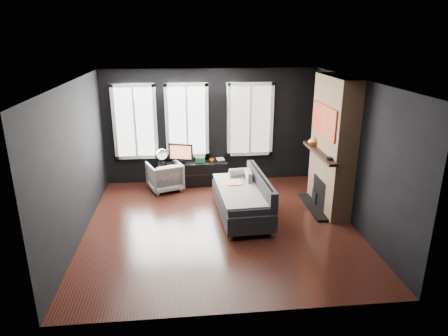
{
  "coord_description": "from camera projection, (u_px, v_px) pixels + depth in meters",
  "views": [
    {
      "loc": [
        -0.63,
        -6.77,
        3.48
      ],
      "look_at": [
        0.1,
        0.3,
        1.05
      ],
      "focal_mm": 32.0,
      "sensor_mm": 36.0,
      "label": 1
    }
  ],
  "objects": [
    {
      "name": "wall_back",
      "position": [
        210.0,
        126.0,
        9.48
      ],
      "size": [
        5.0,
        0.02,
        2.7
      ],
      "primitive_type": "cube",
      "color": "black",
      "rests_on": "ground"
    },
    {
      "name": "monitor",
      "position": [
        181.0,
        152.0,
        9.31
      ],
      "size": [
        0.6,
        0.28,
        0.52
      ],
      "primitive_type": null,
      "rotation": [
        0.0,
        0.0,
        -0.27
      ],
      "color": "black",
      "rests_on": "media_console"
    },
    {
      "name": "desk_fan",
      "position": [
        162.0,
        156.0,
        9.28
      ],
      "size": [
        0.32,
        0.32,
        0.36
      ],
      "primitive_type": null,
      "rotation": [
        0.0,
        0.0,
        0.31
      ],
      "color": "#A2A2A2",
      "rests_on": "media_console"
    },
    {
      "name": "mug",
      "position": [
        212.0,
        160.0,
        9.42
      ],
      "size": [
        0.11,
        0.09,
        0.11
      ],
      "primitive_type": "imported",
      "rotation": [
        0.0,
        0.0,
        0.03
      ],
      "color": "#D95802",
      "rests_on": "media_console"
    },
    {
      "name": "armchair",
      "position": [
        165.0,
        175.0,
        9.17
      ],
      "size": [
        0.9,
        0.87,
        0.73
      ],
      "primitive_type": "imported",
      "rotation": [
        0.0,
        0.0,
        -2.79
      ],
      "color": "silver",
      "rests_on": "floor"
    },
    {
      "name": "floor",
      "position": [
        220.0,
        226.0,
        7.56
      ],
      "size": [
        5.0,
        5.0,
        0.0
      ],
      "primitive_type": "plane",
      "color": "black",
      "rests_on": "ground"
    },
    {
      "name": "sofa",
      "position": [
        242.0,
        196.0,
        7.81
      ],
      "size": [
        1.1,
        2.04,
        0.86
      ],
      "primitive_type": null,
      "rotation": [
        0.0,
        0.0,
        0.05
      ],
      "color": "black",
      "rests_on": "floor"
    },
    {
      "name": "mantel_vase",
      "position": [
        313.0,
        141.0,
        8.32
      ],
      "size": [
        0.23,
        0.24,
        0.2
      ],
      "primitive_type": "imported",
      "rotation": [
        0.0,
        0.0,
        -0.14
      ],
      "color": "orange",
      "rests_on": "fireplace"
    },
    {
      "name": "media_console",
      "position": [
        193.0,
        173.0,
        9.53
      ],
      "size": [
        1.66,
        0.6,
        0.56
      ],
      "primitive_type": null,
      "rotation": [
        0.0,
        0.0,
        0.06
      ],
      "color": "black",
      "rests_on": "floor"
    },
    {
      "name": "storage_box",
      "position": [
        200.0,
        160.0,
        9.41
      ],
      "size": [
        0.24,
        0.16,
        0.12
      ],
      "primitive_type": "cube",
      "rotation": [
        0.0,
        0.0,
        -0.09
      ],
      "color": "#236634",
      "rests_on": "media_console"
    },
    {
      "name": "stripe_pillow",
      "position": [
        248.0,
        180.0,
        8.16
      ],
      "size": [
        0.1,
        0.37,
        0.37
      ],
      "primitive_type": "cube",
      "rotation": [
        0.0,
        0.0,
        0.03
      ],
      "color": "gray",
      "rests_on": "sofa"
    },
    {
      "name": "wall_left",
      "position": [
        76.0,
        162.0,
        6.88
      ],
      "size": [
        0.02,
        5.0,
        2.7
      ],
      "primitive_type": "cube",
      "color": "black",
      "rests_on": "ground"
    },
    {
      "name": "book",
      "position": [
        217.0,
        155.0,
        9.56
      ],
      "size": [
        0.18,
        0.04,
        0.25
      ],
      "primitive_type": "imported",
      "rotation": [
        0.0,
        0.0,
        0.12
      ],
      "color": "tan",
      "rests_on": "media_console"
    },
    {
      "name": "windows",
      "position": [
        190.0,
        83.0,
        9.06
      ],
      "size": [
        4.0,
        0.16,
        1.76
      ],
      "primitive_type": null,
      "color": "white",
      "rests_on": "wall_back"
    },
    {
      "name": "wall_right",
      "position": [
        355.0,
        154.0,
        7.37
      ],
      "size": [
        0.02,
        5.0,
        2.7
      ],
      "primitive_type": "cube",
      "color": "black",
      "rests_on": "ground"
    },
    {
      "name": "fireplace",
      "position": [
        333.0,
        145.0,
        7.91
      ],
      "size": [
        0.7,
        1.62,
        2.7
      ],
      "primitive_type": null,
      "color": "#93724C",
      "rests_on": "floor"
    },
    {
      "name": "mantel_clock",
      "position": [
        330.0,
        159.0,
        7.4
      ],
      "size": [
        0.17,
        0.17,
        0.04
      ],
      "primitive_type": "cylinder",
      "rotation": [
        0.0,
        0.0,
        -0.37
      ],
      "color": "black",
      "rests_on": "fireplace"
    },
    {
      "name": "ceiling",
      "position": [
        220.0,
        81.0,
        6.69
      ],
      "size": [
        5.0,
        5.0,
        0.0
      ],
      "primitive_type": "plane",
      "color": "white",
      "rests_on": "ground"
    }
  ]
}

